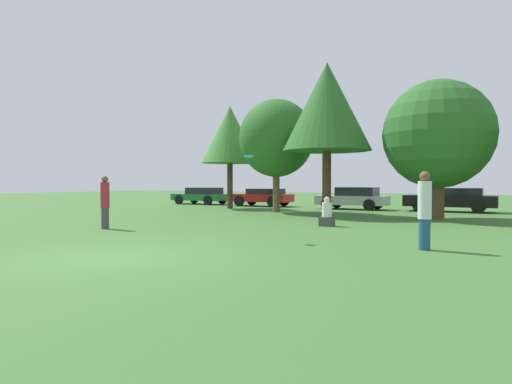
% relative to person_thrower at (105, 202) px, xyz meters
% --- Properties ---
extents(ground_plane, '(120.00, 120.00, 0.00)m').
position_rel_person_thrower_xyz_m(ground_plane, '(4.73, -3.65, -0.90)').
color(ground_plane, '#3D6B2D').
extents(person_thrower, '(0.29, 0.29, 1.76)m').
position_rel_person_thrower_xyz_m(person_thrower, '(0.00, 0.00, 0.00)').
color(person_thrower, '#3F3F47').
rests_on(person_thrower, ground).
extents(person_catcher, '(0.30, 0.30, 1.79)m').
position_rel_person_thrower_xyz_m(person_catcher, '(9.99, 0.71, 0.02)').
color(person_catcher, navy).
rests_on(person_catcher, ground).
extents(frisbee, '(0.26, 0.25, 0.09)m').
position_rel_person_thrower_xyz_m(frisbee, '(5.60, 0.14, 1.34)').
color(frisbee, '#19B2D8').
extents(bystander_sitting, '(0.47, 0.39, 1.04)m').
position_rel_person_thrower_xyz_m(bystander_sitting, '(5.90, 4.77, -0.49)').
color(bystander_sitting, '#3F3F47').
rests_on(bystander_sitting, ground).
extents(tree_0, '(3.41, 3.41, 6.14)m').
position_rel_person_thrower_xyz_m(tree_0, '(-3.32, 11.91, 3.50)').
color(tree_0, '#473323').
rests_on(tree_0, ground).
extents(tree_1, '(3.91, 3.91, 5.91)m').
position_rel_person_thrower_xyz_m(tree_1, '(0.64, 10.51, 2.96)').
color(tree_1, brown).
rests_on(tree_1, ground).
extents(tree_2, '(4.07, 4.07, 7.07)m').
position_rel_person_thrower_xyz_m(tree_2, '(4.02, 9.21, 4.11)').
color(tree_2, '#473323').
rests_on(tree_2, ground).
extents(tree_3, '(4.54, 4.54, 5.85)m').
position_rel_person_thrower_xyz_m(tree_3, '(8.68, 10.04, 2.66)').
color(tree_3, brown).
rests_on(tree_3, ground).
extents(parked_car_green, '(4.19, 2.06, 1.20)m').
position_rel_person_thrower_xyz_m(parked_car_green, '(-8.19, 15.30, -0.26)').
color(parked_car_green, '#196633').
rests_on(parked_car_green, ground).
extents(parked_car_red, '(4.05, 1.93, 1.16)m').
position_rel_person_thrower_xyz_m(parked_car_red, '(-3.03, 15.23, -0.27)').
color(parked_car_red, red).
rests_on(parked_car_red, ground).
extents(parked_car_silver, '(4.06, 2.04, 1.29)m').
position_rel_person_thrower_xyz_m(parked_car_silver, '(3.27, 15.00, -0.23)').
color(parked_car_silver, '#B2B2B7').
rests_on(parked_car_silver, ground).
extents(parked_car_black, '(4.61, 2.13, 1.27)m').
position_rel_person_thrower_xyz_m(parked_car_black, '(8.43, 15.67, -0.23)').
color(parked_car_black, black).
rests_on(parked_car_black, ground).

